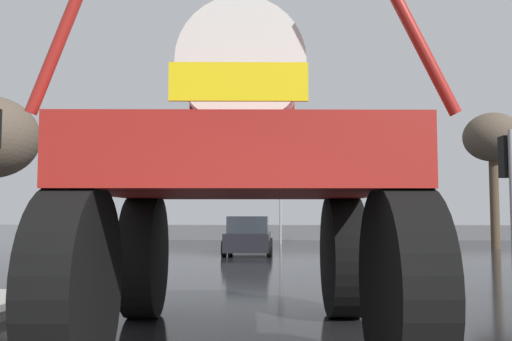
{
  "coord_description": "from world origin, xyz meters",
  "views": [
    {
      "loc": [
        0.05,
        -2.54,
        1.65
      ],
      "look_at": [
        -0.33,
        8.21,
        2.44
      ],
      "focal_mm": 40.49,
      "sensor_mm": 36.0,
      "label": 1
    }
  ],
  "objects_px": {
    "oversize_sprayer": "(242,185)",
    "sedan_ahead": "(248,236)",
    "traffic_signal_far_left": "(356,189)",
    "traffic_signal_near_right": "(508,175)",
    "bare_tree_right": "(493,140)",
    "traffic_signal_far_right": "(280,189)"
  },
  "relations": [
    {
      "from": "oversize_sprayer",
      "to": "traffic_signal_far_left",
      "type": "bearing_deg",
      "value": -13.8
    },
    {
      "from": "bare_tree_right",
      "to": "oversize_sprayer",
      "type": "bearing_deg",
      "value": -118.06
    },
    {
      "from": "oversize_sprayer",
      "to": "traffic_signal_far_right",
      "type": "bearing_deg",
      "value": -4.13
    },
    {
      "from": "oversize_sprayer",
      "to": "traffic_signal_far_right",
      "type": "relative_size",
      "value": 1.44
    },
    {
      "from": "oversize_sprayer",
      "to": "traffic_signal_near_right",
      "type": "height_order",
      "value": "oversize_sprayer"
    },
    {
      "from": "traffic_signal_far_right",
      "to": "bare_tree_right",
      "type": "distance_m",
      "value": 10.81
    },
    {
      "from": "sedan_ahead",
      "to": "traffic_signal_near_right",
      "type": "bearing_deg",
      "value": -152.67
    },
    {
      "from": "oversize_sprayer",
      "to": "traffic_signal_near_right",
      "type": "relative_size",
      "value": 1.74
    },
    {
      "from": "oversize_sprayer",
      "to": "sedan_ahead",
      "type": "distance_m",
      "value": 15.82
    },
    {
      "from": "traffic_signal_near_right",
      "to": "oversize_sprayer",
      "type": "bearing_deg",
      "value": -139.6
    },
    {
      "from": "oversize_sprayer",
      "to": "sedan_ahead",
      "type": "relative_size",
      "value": 1.4
    },
    {
      "from": "bare_tree_right",
      "to": "sedan_ahead",
      "type": "bearing_deg",
      "value": -159.93
    },
    {
      "from": "sedan_ahead",
      "to": "traffic_signal_far_left",
      "type": "distance_m",
      "value": 9.71
    },
    {
      "from": "traffic_signal_near_right",
      "to": "bare_tree_right",
      "type": "height_order",
      "value": "bare_tree_right"
    },
    {
      "from": "sedan_ahead",
      "to": "bare_tree_right",
      "type": "relative_size",
      "value": 0.65
    },
    {
      "from": "oversize_sprayer",
      "to": "bare_tree_right",
      "type": "height_order",
      "value": "bare_tree_right"
    },
    {
      "from": "bare_tree_right",
      "to": "traffic_signal_far_right",
      "type": "bearing_deg",
      "value": 159.78
    },
    {
      "from": "sedan_ahead",
      "to": "traffic_signal_far_left",
      "type": "height_order",
      "value": "traffic_signal_far_left"
    },
    {
      "from": "sedan_ahead",
      "to": "traffic_signal_far_right",
      "type": "relative_size",
      "value": 1.03
    },
    {
      "from": "oversize_sprayer",
      "to": "traffic_signal_near_right",
      "type": "distance_m",
      "value": 6.71
    },
    {
      "from": "traffic_signal_far_right",
      "to": "bare_tree_right",
      "type": "xyz_separation_m",
      "value": [
        9.94,
        -3.66,
        2.16
      ]
    },
    {
      "from": "oversize_sprayer",
      "to": "traffic_signal_far_right",
      "type": "distance_m",
      "value": 23.56
    }
  ]
}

